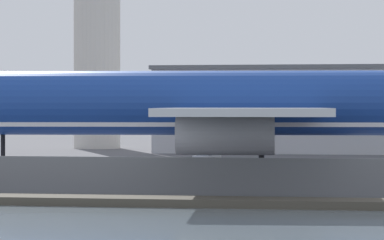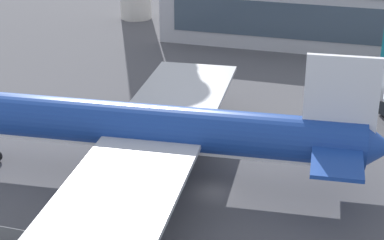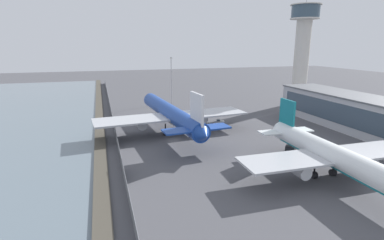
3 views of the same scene
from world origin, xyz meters
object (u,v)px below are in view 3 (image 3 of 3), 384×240
(cargo_jet_blue, at_px, (171,114))
(passenger_jet_white_teal, at_px, (333,156))
(baggage_tug, at_px, (219,122))
(control_tower, at_px, (303,46))
(apron_light_mast_apron_west, at_px, (171,78))
(ops_van, at_px, (291,148))

(cargo_jet_blue, bearing_deg, passenger_jet_white_teal, 27.86)
(baggage_tug, bearing_deg, control_tower, 115.13)
(passenger_jet_white_teal, xyz_separation_m, baggage_tug, (-47.71, -4.85, -4.49))
(baggage_tug, xyz_separation_m, control_tower, (-22.51, 47.97, 25.56))
(control_tower, xyz_separation_m, apron_light_mast_apron_west, (-20.37, -54.63, -14.44))
(cargo_jet_blue, height_order, control_tower, control_tower)
(passenger_jet_white_teal, xyz_separation_m, control_tower, (-70.21, 43.11, 21.07))
(passenger_jet_white_teal, height_order, control_tower, control_tower)
(cargo_jet_blue, height_order, ops_van, cargo_jet_blue)
(passenger_jet_white_teal, bearing_deg, ops_van, 173.18)
(cargo_jet_blue, relative_size, control_tower, 1.20)
(passenger_jet_white_teal, height_order, baggage_tug, passenger_jet_white_teal)
(passenger_jet_white_teal, xyz_separation_m, apron_light_mast_apron_west, (-90.58, -11.52, 6.63))
(apron_light_mast_apron_west, bearing_deg, baggage_tug, 8.83)
(cargo_jet_blue, xyz_separation_m, apron_light_mast_apron_west, (-47.20, 11.41, 5.99))
(cargo_jet_blue, distance_m, baggage_tug, 19.28)
(cargo_jet_blue, relative_size, baggage_tug, 15.67)
(baggage_tug, bearing_deg, ops_van, 12.25)
(ops_van, height_order, control_tower, control_tower)
(control_tower, distance_m, apron_light_mast_apron_west, 60.07)
(ops_van, distance_m, control_tower, 72.29)
(baggage_tug, height_order, apron_light_mast_apron_west, apron_light_mast_apron_west)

